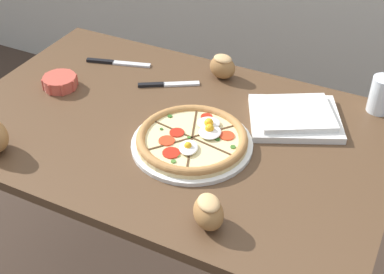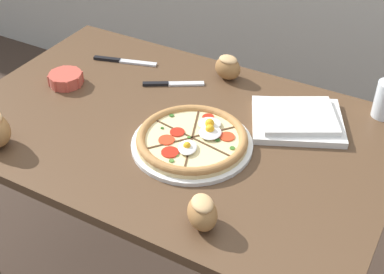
% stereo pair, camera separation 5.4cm
% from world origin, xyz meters
% --- Properties ---
extents(dining_table, '(1.25, 0.80, 0.74)m').
position_xyz_m(dining_table, '(0.00, 0.00, 0.63)').
color(dining_table, '#513823').
rests_on(dining_table, ground_plane).
extents(pizza, '(0.33, 0.33, 0.06)m').
position_xyz_m(pizza, '(0.09, -0.05, 0.76)').
color(pizza, white).
rests_on(pizza, dining_table).
extents(ramekin_bowl, '(0.11, 0.11, 0.04)m').
position_xyz_m(ramekin_bowl, '(-0.41, 0.03, 0.76)').
color(ramekin_bowl, '#C64C3D').
rests_on(ramekin_bowl, dining_table).
extents(napkin_folded, '(0.32, 0.30, 0.04)m').
position_xyz_m(napkin_folded, '(0.31, 0.18, 0.75)').
color(napkin_folded, silver).
rests_on(napkin_folded, dining_table).
extents(bread_piece_near, '(0.10, 0.08, 0.08)m').
position_xyz_m(bread_piece_near, '(0.02, 0.31, 0.78)').
color(bread_piece_near, olive).
rests_on(bread_piece_near, dining_table).
extents(bread_piece_far, '(0.11, 0.11, 0.08)m').
position_xyz_m(bread_piece_far, '(0.26, -0.30, 0.78)').
color(bread_piece_far, '#A3703D').
rests_on(bread_piece_far, dining_table).
extents(knife_main, '(0.22, 0.08, 0.01)m').
position_xyz_m(knife_main, '(-0.33, 0.24, 0.74)').
color(knife_main, silver).
rests_on(knife_main, dining_table).
extents(knife_spare, '(0.18, 0.12, 0.01)m').
position_xyz_m(knife_spare, '(-0.11, 0.19, 0.74)').
color(knife_spare, silver).
rests_on(knife_spare, dining_table).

